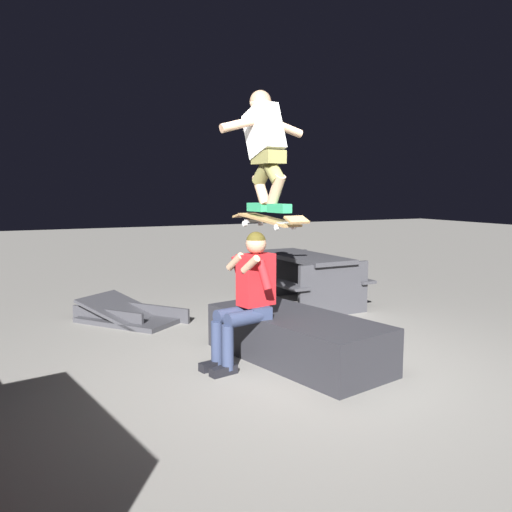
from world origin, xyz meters
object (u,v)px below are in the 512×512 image
Objects in this scene: person_sitting_on_ledge at (247,293)px; skater_airborne at (265,145)px; kicker_ramp at (130,316)px; picnic_table_back at (303,272)px; skateboard at (268,220)px; ledge_box_main at (296,338)px.

skater_airborne is at bearing -115.43° from person_sitting_on_ledge.
skater_airborne is 0.77× the size of kicker_ramp.
picnic_table_back is at bearing -38.28° from skater_airborne.
skater_airborne is 3.15m from kicker_ramp.
skater_airborne is (0.06, 0.01, 0.69)m from skateboard.
skateboard is 0.59× the size of picnic_table_back.
skater_airborne is at bearing 88.32° from ledge_box_main.
kicker_ramp is at bearing 27.06° from ledge_box_main.
skateboard is 2.93m from picnic_table_back.
ledge_box_main is 1.23m from skateboard.
picnic_table_back reaches higher than kicker_ramp.
person_sitting_on_ledge is at bearing 50.76° from skateboard.
ledge_box_main is at bearing -91.68° from skater_airborne.
person_sitting_on_ledge is 0.73m from skateboard.
person_sitting_on_ledge is at bearing 80.66° from ledge_box_main.
skater_airborne is (-0.07, -0.15, 1.39)m from person_sitting_on_ledge.
ledge_box_main is 2.56m from kicker_ramp.
picnic_table_back is at bearing -92.54° from kicker_ramp.
person_sitting_on_ledge is 0.74× the size of picnic_table_back.
kicker_ramp is at bearing 19.49° from skateboard.
person_sitting_on_ledge reaches higher than kicker_ramp.
kicker_ramp is (2.32, 0.82, -1.35)m from skateboard.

